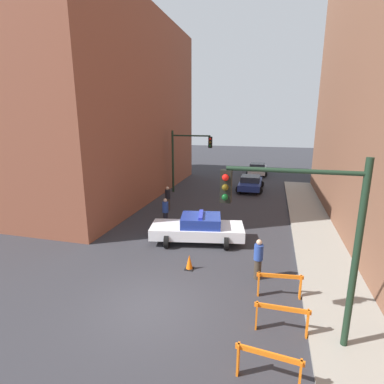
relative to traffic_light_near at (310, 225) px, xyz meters
name	(u,v)px	position (x,y,z in m)	size (l,w,h in m)	color
ground_plane	(150,307)	(-4.73, 0.32, -3.53)	(120.00, 120.00, 0.00)	#2D2D33
sidewalk_right	(352,340)	(1.47, 0.32, -3.47)	(2.40, 44.00, 0.12)	gray
building_corner_left	(78,108)	(-16.73, 14.32, 3.50)	(14.00, 20.00, 14.06)	brown
traffic_light_near	(310,225)	(0.00, 0.00, 0.00)	(3.64, 0.35, 5.20)	black
traffic_light_far	(185,153)	(-8.03, 15.99, -0.13)	(3.44, 0.35, 5.20)	black
police_car	(198,228)	(-4.50, 6.13, -2.81)	(4.97, 2.92, 1.52)	white
parked_car_near	(250,183)	(-2.74, 18.28, -2.86)	(2.30, 4.32, 1.31)	navy
parked_car_mid	(257,169)	(-2.53, 25.88, -2.86)	(2.29, 4.31, 1.31)	silver
pedestrian_crossing	(165,212)	(-6.92, 7.95, -2.67)	(0.50, 0.50, 1.66)	black
pedestrian_corner	(168,198)	(-7.82, 10.87, -2.67)	(0.36, 0.36, 1.66)	#382D23
pedestrian_sidewalk	(258,259)	(-1.34, 3.18, -2.67)	(0.51, 0.51, 1.66)	#382D23
barrier_mid	(268,362)	(-0.85, -1.72, -2.91)	(1.60, 0.32, 0.90)	orange
barrier_back	(282,315)	(-0.50, 0.18, -2.91)	(1.60, 0.16, 0.90)	orange
barrier_corner	(280,282)	(-0.54, 2.07, -2.91)	(1.59, 0.34, 0.90)	orange
traffic_cone	(189,262)	(-4.16, 3.21, -3.21)	(0.36, 0.36, 0.66)	black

